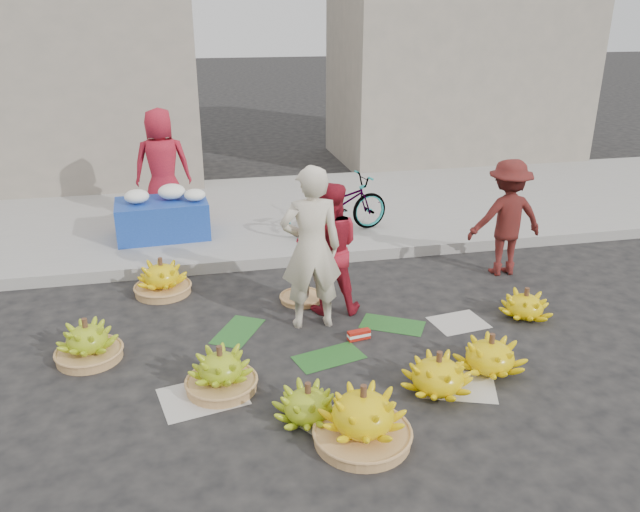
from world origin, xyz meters
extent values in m
plane|color=black|center=(0.00, 0.00, 0.00)|extent=(80.00, 80.00, 0.00)
cube|color=gray|center=(0.00, 2.20, 0.07)|extent=(40.00, 0.25, 0.15)
cube|color=gray|center=(0.00, 4.30, 0.06)|extent=(40.00, 4.00, 0.12)
cube|color=gray|center=(-4.00, 7.20, 2.00)|extent=(6.00, 3.00, 4.00)
cube|color=gray|center=(4.50, 7.70, 2.50)|extent=(5.00, 3.00, 5.00)
cylinder|color=#AC7B48|center=(-1.13, -0.52, 0.04)|extent=(0.61, 0.61, 0.09)
cylinder|color=#4C2E1E|center=(-1.13, -0.52, 0.37)|extent=(0.05, 0.05, 0.12)
cylinder|color=#4C2E1E|center=(-0.48, -1.10, 0.28)|extent=(0.05, 0.05, 0.12)
cylinder|color=#AC7B48|center=(-0.13, -1.45, 0.04)|extent=(0.74, 0.74, 0.09)
cylinder|color=#4C2E1E|center=(-0.13, -1.45, 0.44)|extent=(0.05, 0.05, 0.12)
cylinder|color=#4C2E1E|center=(0.69, -0.94, 0.33)|extent=(0.05, 0.05, 0.12)
cylinder|color=#4C2E1E|center=(1.28, -0.73, 0.32)|extent=(0.05, 0.05, 0.12)
cylinder|color=#4C2E1E|center=(2.14, 0.18, 0.28)|extent=(0.05, 0.05, 0.12)
cylinder|color=#AC7B48|center=(-2.32, 0.26, 0.04)|extent=(0.60, 0.60, 0.09)
cylinder|color=#4C2E1E|center=(-2.32, 0.26, 0.36)|extent=(0.05, 0.05, 0.12)
cylinder|color=#AC7B48|center=(-1.66, 1.62, 0.04)|extent=(0.64, 0.64, 0.09)
cylinder|color=#4C2E1E|center=(-1.66, 1.62, 0.38)|extent=(0.05, 0.05, 0.12)
cylinder|color=#AC7B48|center=(-0.12, 1.08, 0.03)|extent=(0.56, 0.56, 0.05)
cube|color=#B51E13|center=(0.27, 0.08, 0.05)|extent=(0.24, 0.11, 0.09)
imported|color=beige|center=(-0.13, 0.50, 0.85)|extent=(0.63, 0.43, 1.71)
imported|color=red|center=(0.12, 0.80, 0.72)|extent=(0.80, 0.68, 1.44)
imported|color=maroon|center=(2.48, 1.36, 0.72)|extent=(0.94, 0.56, 1.44)
cube|color=#183A9E|center=(-1.67, 3.29, 0.38)|extent=(1.28, 0.85, 0.51)
ellipsoid|color=white|center=(-1.97, 3.24, 0.72)|extent=(0.33, 0.33, 0.18)
ellipsoid|color=white|center=(-1.51, 3.35, 0.74)|extent=(0.37, 0.37, 0.20)
ellipsoid|color=white|center=(-1.20, 3.19, 0.71)|extent=(0.29, 0.29, 0.16)
cylinder|color=slate|center=(-2.04, 3.25, 0.30)|extent=(0.32, 0.32, 0.37)
imported|color=red|center=(-1.63, 4.04, 0.95)|extent=(0.82, 0.54, 1.67)
imported|color=gray|center=(0.74, 2.93, 0.53)|extent=(0.85, 1.62, 0.81)
camera|label=1|loc=(-1.28, -5.21, 3.08)|focal=35.00mm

